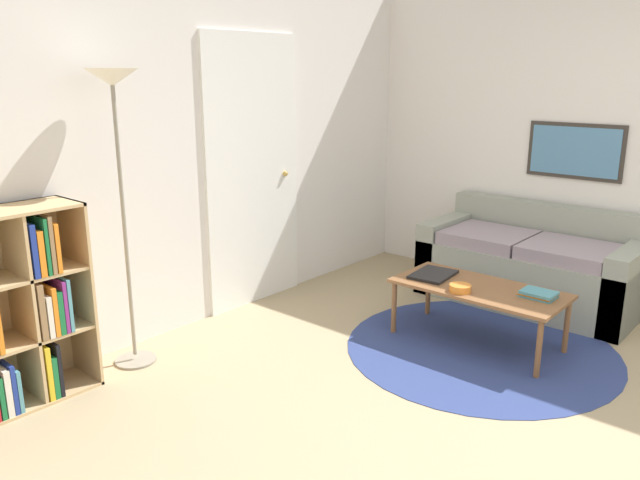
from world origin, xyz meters
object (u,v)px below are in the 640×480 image
(coffee_table, at_px, (479,292))
(couch, at_px, (532,266))
(floor_lamp, at_px, (115,120))
(bowl, at_px, (460,288))
(laptop, at_px, (433,274))

(coffee_table, bearing_deg, couch, 3.01)
(floor_lamp, height_order, bowl, floor_lamp)
(bowl, bearing_deg, coffee_table, -17.07)
(bowl, bearing_deg, laptop, 61.05)
(couch, bearing_deg, laptop, 163.92)
(coffee_table, xyz_separation_m, laptop, (-0.00, 0.35, 0.05))
(couch, bearing_deg, coffee_table, -176.99)
(couch, distance_m, coffee_table, 1.04)
(couch, bearing_deg, bowl, -179.86)
(couch, relative_size, coffee_table, 1.45)
(laptop, bearing_deg, coffee_table, -89.91)
(floor_lamp, height_order, couch, floor_lamp)
(couch, xyz_separation_m, bowl, (-1.21, -0.00, 0.14))
(laptop, xyz_separation_m, bowl, (-0.17, -0.30, 0.01))
(floor_lamp, height_order, coffee_table, floor_lamp)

